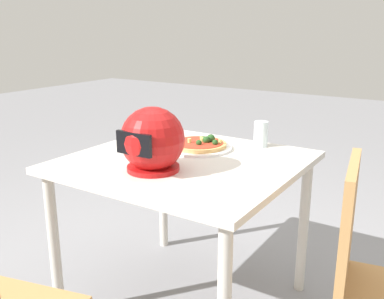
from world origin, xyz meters
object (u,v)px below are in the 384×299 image
object	(u,v)px
drinking_glass	(261,134)
chair_side	(372,278)
dining_table	(185,178)
motorcycle_helmet	(152,141)
pizza	(200,144)

from	to	relation	value
drinking_glass	chair_side	size ratio (longest dim) A/B	0.14
dining_table	drinking_glass	distance (m)	0.46
motorcycle_helmet	chair_side	xyz separation A→B (m)	(-0.88, -0.05, -0.36)
pizza	drinking_glass	world-z (taller)	drinking_glass
pizza	chair_side	xyz separation A→B (m)	(-0.89, 0.34, -0.26)
chair_side	pizza	bearing A→B (deg)	-20.85
dining_table	pizza	bearing A→B (deg)	-79.04
motorcycle_helmet	drinking_glass	bearing A→B (deg)	-110.51
motorcycle_helmet	drinking_glass	world-z (taller)	motorcycle_helmet
pizza	motorcycle_helmet	bearing A→B (deg)	91.86
drinking_glass	chair_side	bearing A→B (deg)	140.74
dining_table	motorcycle_helmet	size ratio (longest dim) A/B	3.73
motorcycle_helmet	chair_side	world-z (taller)	motorcycle_helmet
dining_table	chair_side	xyz separation A→B (m)	(-0.86, 0.16, -0.14)
dining_table	chair_side	size ratio (longest dim) A/B	1.10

